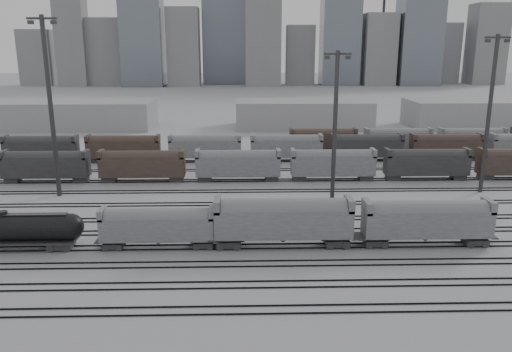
{
  "coord_description": "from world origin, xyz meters",
  "views": [
    {
      "loc": [
        -8.14,
        -54.73,
        22.99
      ],
      "look_at": [
        -6.13,
        19.67,
        4.0
      ],
      "focal_mm": 35.0,
      "sensor_mm": 36.0,
      "label": 1
    }
  ],
  "objects_px": {
    "light_mast_c": "(335,132)",
    "hopper_car_a": "(158,224)",
    "hopper_car_b": "(283,218)",
    "tank_car_b": "(5,228)",
    "hopper_car_c": "(427,219)"
  },
  "relations": [
    {
      "from": "light_mast_c",
      "to": "tank_car_b",
      "type": "bearing_deg",
      "value": -165.15
    },
    {
      "from": "tank_car_b",
      "to": "hopper_car_a",
      "type": "bearing_deg",
      "value": 0.0
    },
    {
      "from": "light_mast_c",
      "to": "hopper_car_a",
      "type": "bearing_deg",
      "value": -154.6
    },
    {
      "from": "tank_car_b",
      "to": "hopper_car_b",
      "type": "distance_m",
      "value": 32.67
    },
    {
      "from": "hopper_car_a",
      "to": "hopper_car_b",
      "type": "xyz_separation_m",
      "value": [
        14.83,
        0.0,
        0.64
      ]
    },
    {
      "from": "hopper_car_c",
      "to": "light_mast_c",
      "type": "relative_size",
      "value": 0.67
    },
    {
      "from": "hopper_car_c",
      "to": "light_mast_c",
      "type": "distance_m",
      "value": 16.75
    },
    {
      "from": "hopper_car_c",
      "to": "light_mast_c",
      "type": "xyz_separation_m",
      "value": [
        -9.47,
        10.7,
        8.73
      ]
    },
    {
      "from": "hopper_car_a",
      "to": "light_mast_c",
      "type": "relative_size",
      "value": 0.59
    },
    {
      "from": "hopper_car_a",
      "to": "hopper_car_c",
      "type": "relative_size",
      "value": 0.88
    },
    {
      "from": "hopper_car_a",
      "to": "light_mast_c",
      "type": "bearing_deg",
      "value": 25.4
    },
    {
      "from": "tank_car_b",
      "to": "hopper_car_c",
      "type": "distance_m",
      "value": 49.84
    },
    {
      "from": "hopper_car_b",
      "to": "hopper_car_a",
      "type": "bearing_deg",
      "value": 180.0
    },
    {
      "from": "tank_car_b",
      "to": "hopper_car_b",
      "type": "height_order",
      "value": "hopper_car_b"
    },
    {
      "from": "hopper_car_a",
      "to": "hopper_car_b",
      "type": "relative_size",
      "value": 0.82
    }
  ]
}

